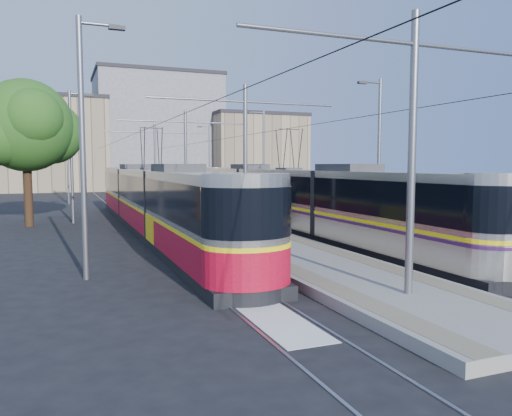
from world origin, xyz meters
name	(u,v)px	position (x,y,z in m)	size (l,w,h in m)	color
ground	(329,273)	(0.00, 0.00, 0.00)	(160.00, 160.00, 0.00)	black
platform	(197,218)	(0.00, 17.00, 0.15)	(4.00, 50.00, 0.30)	gray
tactile_strip_left	(175,216)	(-1.45, 17.00, 0.30)	(0.70, 50.00, 0.01)	gray
tactile_strip_right	(219,214)	(1.45, 17.00, 0.30)	(0.70, 50.00, 0.01)	gray
rails	(197,220)	(0.00, 17.00, 0.02)	(8.71, 70.00, 0.03)	gray
track_arrow	(263,309)	(-3.60, -3.00, 0.01)	(1.20, 5.00, 0.01)	silver
tram_left	(152,199)	(-3.60, 12.65, 1.71)	(2.43, 31.00, 5.50)	black
tram_right	(289,196)	(3.60, 10.84, 1.86)	(2.43, 30.54, 5.50)	black
catenary	(209,148)	(0.00, 14.15, 4.52)	(9.20, 70.00, 7.00)	slate
street_lamps	(182,156)	(0.00, 21.00, 4.18)	(15.18, 38.22, 8.00)	slate
shelter	(245,203)	(1.16, 11.24, 1.48)	(0.96, 1.18, 2.26)	black
tree	(32,128)	(-9.57, 17.50, 5.68)	(5.78, 5.35, 8.40)	#382314
building_left	(45,144)	(-10.00, 60.00, 6.33)	(16.32, 12.24, 12.64)	tan
building_centre	(157,132)	(6.00, 64.00, 8.65)	(18.36, 14.28, 17.27)	gray
building_right	(255,151)	(20.00, 58.00, 5.66)	(14.28, 10.20, 11.30)	tan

